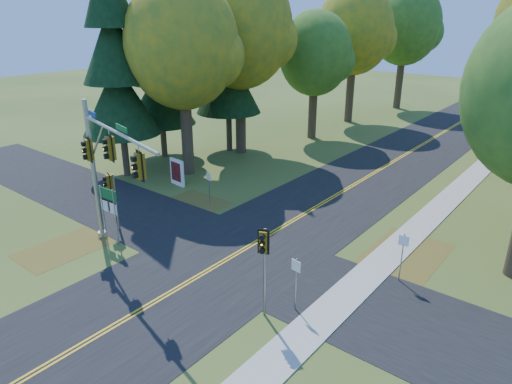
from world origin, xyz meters
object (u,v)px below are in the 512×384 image
Objects in this scene: traffic_mast at (105,162)px; info_kiosk at (177,172)px; east_signal_pole at (264,252)px; route_sign_cluster at (108,204)px.

traffic_mast is 4.24× the size of info_kiosk.
traffic_mast is at bearing 159.97° from east_signal_pole.
east_signal_pole is 16.56m from info_kiosk.
info_kiosk is (-4.87, 8.73, -3.93)m from traffic_mast.
route_sign_cluster is at bearing 156.71° from east_signal_pole.
traffic_mast is 2.87m from route_sign_cluster.
traffic_mast is at bearing -30.09° from route_sign_cluster.
info_kiosk is (-3.88, 8.19, -1.28)m from route_sign_cluster.
east_signal_pole is 1.26× the size of route_sign_cluster.
east_signal_pole reaches higher than route_sign_cluster.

